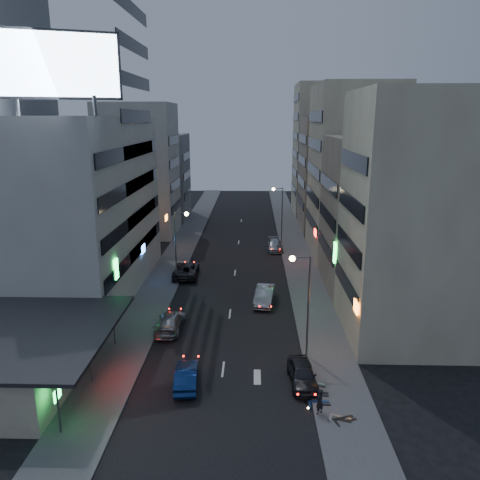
{
  "coord_description": "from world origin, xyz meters",
  "views": [
    {
      "loc": [
        2.13,
        -26.69,
        17.89
      ],
      "look_at": [
        0.86,
        17.08,
        6.38
      ],
      "focal_mm": 35.0,
      "sensor_mm": 36.0,
      "label": 1
    }
  ],
  "objects_px": {
    "parked_car_right_mid": "(265,295)",
    "person": "(320,401)",
    "parked_car_right_far": "(275,245)",
    "parked_car_right_near": "(302,374)",
    "road_car_blue": "(186,376)",
    "road_car_silver": "(170,322)",
    "parked_car_left": "(186,270)",
    "scooter_black_b": "(329,385)",
    "scooter_silver_a": "(353,410)",
    "scooter_silver_b": "(326,377)",
    "scooter_black_a": "(353,406)",
    "scooter_blue": "(330,392)"
  },
  "relations": [
    {
      "from": "parked_car_right_mid",
      "to": "person",
      "type": "xyz_separation_m",
      "value": [
        2.99,
        -17.99,
        0.13
      ]
    },
    {
      "from": "parked_car_right_far",
      "to": "parked_car_right_near",
      "type": "bearing_deg",
      "value": -89.7
    },
    {
      "from": "road_car_blue",
      "to": "road_car_silver",
      "type": "height_order",
      "value": "road_car_silver"
    },
    {
      "from": "parked_car_left",
      "to": "scooter_black_b",
      "type": "xyz_separation_m",
      "value": [
        12.87,
        -23.54,
        -0.11
      ]
    },
    {
      "from": "parked_car_right_mid",
      "to": "scooter_silver_a",
      "type": "bearing_deg",
      "value": -67.42
    },
    {
      "from": "parked_car_right_far",
      "to": "person",
      "type": "bearing_deg",
      "value": -88.69
    },
    {
      "from": "parked_car_right_near",
      "to": "scooter_silver_b",
      "type": "height_order",
      "value": "parked_car_right_near"
    },
    {
      "from": "parked_car_right_near",
      "to": "parked_car_right_mid",
      "type": "xyz_separation_m",
      "value": [
        -2.29,
        14.46,
        0.07
      ]
    },
    {
      "from": "scooter_black_a",
      "to": "scooter_black_b",
      "type": "bearing_deg",
      "value": 5.54
    },
    {
      "from": "scooter_black_b",
      "to": "parked_car_right_mid",
      "type": "bearing_deg",
      "value": 28.44
    },
    {
      "from": "parked_car_left",
      "to": "parked_car_right_far",
      "type": "distance_m",
      "value": 15.72
    },
    {
      "from": "road_car_blue",
      "to": "scooter_black_b",
      "type": "xyz_separation_m",
      "value": [
        9.66,
        -0.83,
        0.01
      ]
    },
    {
      "from": "parked_car_right_mid",
      "to": "scooter_blue",
      "type": "relative_size",
      "value": 2.45
    },
    {
      "from": "parked_car_right_mid",
      "to": "parked_car_right_far",
      "type": "xyz_separation_m",
      "value": [
        1.86,
        19.26,
        -0.12
      ]
    },
    {
      "from": "parked_car_right_near",
      "to": "scooter_black_a",
      "type": "relative_size",
      "value": 2.19
    },
    {
      "from": "road_car_blue",
      "to": "scooter_black_a",
      "type": "height_order",
      "value": "road_car_blue"
    },
    {
      "from": "scooter_silver_a",
      "to": "scooter_blue",
      "type": "bearing_deg",
      "value": 51.86
    },
    {
      "from": "parked_car_right_near",
      "to": "parked_car_left",
      "type": "distance_m",
      "value": 24.93
    },
    {
      "from": "road_car_blue",
      "to": "scooter_silver_a",
      "type": "bearing_deg",
      "value": 156.61
    },
    {
      "from": "parked_car_left",
      "to": "road_car_silver",
      "type": "relative_size",
      "value": 1.13
    },
    {
      "from": "road_car_silver",
      "to": "person",
      "type": "distance_m",
      "value": 16.24
    },
    {
      "from": "parked_car_right_far",
      "to": "scooter_silver_b",
      "type": "bearing_deg",
      "value": -86.96
    },
    {
      "from": "road_car_silver",
      "to": "scooter_silver_a",
      "type": "height_order",
      "value": "road_car_silver"
    },
    {
      "from": "parked_car_right_far",
      "to": "scooter_blue",
      "type": "height_order",
      "value": "parked_car_right_far"
    },
    {
      "from": "person",
      "to": "scooter_black_b",
      "type": "relative_size",
      "value": 0.85
    },
    {
      "from": "scooter_black_b",
      "to": "scooter_silver_b",
      "type": "xyz_separation_m",
      "value": [
        -0.04,
        1.06,
        -0.02
      ]
    },
    {
      "from": "road_car_silver",
      "to": "person",
      "type": "height_order",
      "value": "person"
    },
    {
      "from": "parked_car_right_mid",
      "to": "scooter_black_b",
      "type": "distance_m",
      "value": 16.22
    },
    {
      "from": "road_car_blue",
      "to": "parked_car_right_far",
      "type": "bearing_deg",
      "value": -107.58
    },
    {
      "from": "scooter_silver_b",
      "to": "scooter_black_a",
      "type": "bearing_deg",
      "value": -145.99
    },
    {
      "from": "parked_car_left",
      "to": "parked_car_right_near",
      "type": "bearing_deg",
      "value": 114.76
    },
    {
      "from": "person",
      "to": "parked_car_right_near",
      "type": "bearing_deg",
      "value": -120.64
    },
    {
      "from": "parked_car_right_near",
      "to": "parked_car_left",
      "type": "bearing_deg",
      "value": 113.22
    },
    {
      "from": "road_car_blue",
      "to": "scooter_silver_a",
      "type": "distance_m",
      "value": 11.21
    },
    {
      "from": "road_car_silver",
      "to": "scooter_black_b",
      "type": "height_order",
      "value": "road_car_silver"
    },
    {
      "from": "scooter_black_a",
      "to": "scooter_silver_a",
      "type": "xyz_separation_m",
      "value": [
        -0.06,
        -0.33,
        -0.02
      ]
    },
    {
      "from": "road_car_blue",
      "to": "scooter_blue",
      "type": "relative_size",
      "value": 2.11
    },
    {
      "from": "scooter_blue",
      "to": "parked_car_left",
      "type": "bearing_deg",
      "value": 28.01
    },
    {
      "from": "scooter_silver_b",
      "to": "parked_car_right_far",
      "type": "bearing_deg",
      "value": 19.89
    },
    {
      "from": "road_car_blue",
      "to": "scooter_silver_b",
      "type": "distance_m",
      "value": 9.62
    },
    {
      "from": "scooter_black_a",
      "to": "scooter_silver_b",
      "type": "relative_size",
      "value": 1.07
    },
    {
      "from": "scooter_black_b",
      "to": "road_car_silver",
      "type": "bearing_deg",
      "value": 66.82
    },
    {
      "from": "road_car_silver",
      "to": "person",
      "type": "relative_size",
      "value": 3.14
    },
    {
      "from": "scooter_silver_a",
      "to": "scooter_black_b",
      "type": "distance_m",
      "value": 2.86
    },
    {
      "from": "road_car_silver",
      "to": "scooter_blue",
      "type": "xyz_separation_m",
      "value": [
        12.14,
        -10.34,
        -0.01
      ]
    },
    {
      "from": "parked_car_right_mid",
      "to": "scooter_silver_b",
      "type": "distance_m",
      "value": 15.18
    },
    {
      "from": "parked_car_right_far",
      "to": "scooter_blue",
      "type": "distance_m",
      "value": 35.97
    },
    {
      "from": "road_car_silver",
      "to": "scooter_silver_a",
      "type": "relative_size",
      "value": 2.69
    },
    {
      "from": "road_car_blue",
      "to": "person",
      "type": "relative_size",
      "value": 2.59
    },
    {
      "from": "scooter_black_a",
      "to": "scooter_blue",
      "type": "distance_m",
      "value": 1.85
    }
  ]
}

